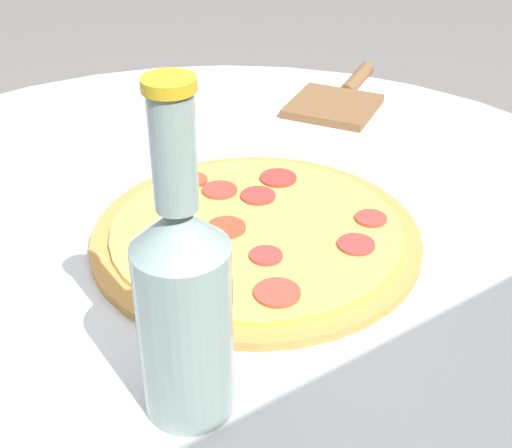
# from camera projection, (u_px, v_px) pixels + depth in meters

# --- Properties ---
(table) EXTENTS (1.09, 1.09, 0.75)m
(table) POSITION_uv_depth(u_px,v_px,m) (214.00, 356.00, 0.83)
(table) COLOR silver
(table) RESTS_ON ground_plane
(pizza) EXTENTS (0.35, 0.35, 0.02)m
(pizza) POSITION_uv_depth(u_px,v_px,m) (256.00, 234.00, 0.75)
(pizza) COLOR #B77F3D
(pizza) RESTS_ON table
(beer_bottle) EXTENTS (0.07, 0.07, 0.27)m
(beer_bottle) POSITION_uv_depth(u_px,v_px,m) (184.00, 302.00, 0.51)
(beer_bottle) COLOR gray
(beer_bottle) RESTS_ON table
(pizza_paddle) EXTENTS (0.24, 0.18, 0.02)m
(pizza_paddle) POSITION_uv_depth(u_px,v_px,m) (339.00, 99.00, 1.07)
(pizza_paddle) COLOR brown
(pizza_paddle) RESTS_ON table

